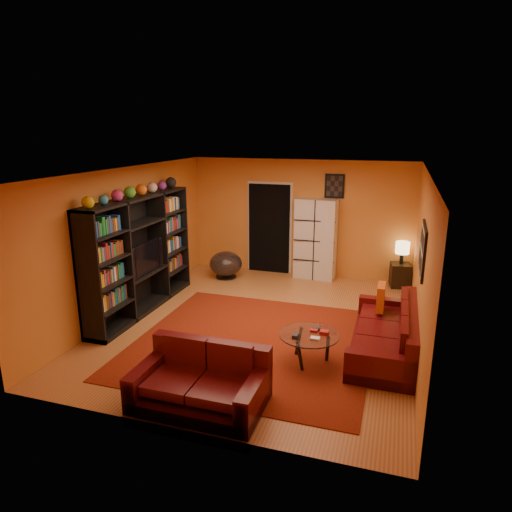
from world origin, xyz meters
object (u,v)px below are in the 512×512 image
(entertainment_unit, at_px, (140,255))
(side_table, at_px, (400,275))
(coffee_table, at_px, (309,337))
(tv, at_px, (142,257))
(storage_cabinet, at_px, (315,239))
(table_lamp, at_px, (402,248))
(loveseat, at_px, (202,381))
(sofa, at_px, (390,334))
(bowl_chair, at_px, (226,264))

(entertainment_unit, relative_size, side_table, 6.00)
(entertainment_unit, relative_size, coffee_table, 3.49)
(tv, distance_m, side_table, 5.32)
(storage_cabinet, distance_m, side_table, 1.95)
(tv, bearing_deg, table_lamp, -58.20)
(entertainment_unit, height_order, loveseat, entertainment_unit)
(sofa, distance_m, loveseat, 2.96)
(entertainment_unit, relative_size, sofa, 1.33)
(coffee_table, height_order, storage_cabinet, storage_cabinet)
(tv, xyz_separation_m, bowl_chair, (0.73, 2.23, -0.69))
(tv, height_order, storage_cabinet, storage_cabinet)
(bowl_chair, xyz_separation_m, side_table, (3.74, 0.55, -0.07))
(entertainment_unit, xyz_separation_m, side_table, (4.53, 2.75, -0.80))
(table_lamp, bearing_deg, coffee_table, -107.56)
(coffee_table, relative_size, table_lamp, 1.80)
(table_lamp, bearing_deg, entertainment_unit, -148.71)
(loveseat, distance_m, storage_cabinet, 5.27)
(loveseat, distance_m, coffee_table, 1.72)
(entertainment_unit, bearing_deg, bowl_chair, 70.38)
(entertainment_unit, height_order, table_lamp, entertainment_unit)
(loveseat, bearing_deg, entertainment_unit, 43.51)
(entertainment_unit, xyz_separation_m, loveseat, (2.27, -2.41, -0.77))
(table_lamp, bearing_deg, bowl_chair, -171.65)
(loveseat, xyz_separation_m, coffee_table, (1.05, 1.36, 0.11))
(tv, bearing_deg, loveseat, -137.10)
(sofa, bearing_deg, coffee_table, -148.13)
(sofa, height_order, bowl_chair, sofa)
(entertainment_unit, bearing_deg, sofa, -4.88)
(tv, height_order, side_table, tv)
(entertainment_unit, distance_m, coffee_table, 3.55)
(entertainment_unit, bearing_deg, loveseat, -46.76)
(entertainment_unit, distance_m, table_lamp, 5.30)
(bowl_chair, bearing_deg, side_table, 8.35)
(coffee_table, bearing_deg, storage_cabinet, 99.34)
(storage_cabinet, bearing_deg, entertainment_unit, -129.85)
(loveseat, relative_size, bowl_chair, 2.15)
(loveseat, bearing_deg, tv, 43.17)
(loveseat, bearing_deg, sofa, -46.17)
(loveseat, height_order, bowl_chair, loveseat)
(tv, bearing_deg, coffee_table, -107.56)
(bowl_chair, xyz_separation_m, table_lamp, (3.74, 0.55, 0.52))
(entertainment_unit, height_order, sofa, entertainment_unit)
(tv, bearing_deg, side_table, -58.20)
(tv, distance_m, table_lamp, 5.27)
(sofa, xyz_separation_m, coffee_table, (-1.09, -0.68, 0.11))
(loveseat, distance_m, table_lamp, 5.66)
(side_table, bearing_deg, storage_cabinet, 178.44)
(side_table, bearing_deg, loveseat, -113.58)
(coffee_table, bearing_deg, loveseat, -127.72)
(coffee_table, xyz_separation_m, bowl_chair, (-2.53, 3.26, -0.07))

